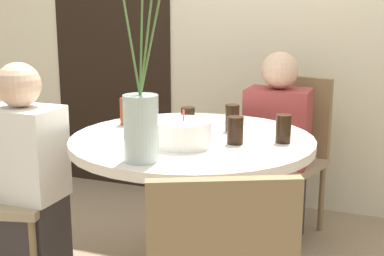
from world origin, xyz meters
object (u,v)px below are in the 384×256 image
at_px(drink_glass_2, 128,111).
at_px(flower_vase, 140,112).
at_px(drink_glass_3, 232,118).
at_px(person_guest, 26,185).
at_px(drink_glass_4, 235,130).
at_px(drink_glass_0, 188,120).
at_px(drink_glass_1, 283,129).
at_px(person_woman, 277,154).
at_px(chair_near_front, 290,146).
at_px(side_plate, 236,120).
at_px(birthday_cake, 184,133).

bearing_deg(drink_glass_2, flower_vase, -57.90).
bearing_deg(drink_glass_3, person_guest, -157.48).
relative_size(drink_glass_3, drink_glass_4, 1.07).
bearing_deg(drink_glass_0, flower_vase, -89.29).
height_order(drink_glass_1, person_woman, person_woman).
height_order(chair_near_front, side_plate, chair_near_front).
bearing_deg(chair_near_front, drink_glass_4, -77.03).
distance_m(flower_vase, person_guest, 0.85).
relative_size(side_plate, drink_glass_3, 1.43).
distance_m(chair_near_front, drink_glass_1, 0.90).
bearing_deg(person_guest, person_woman, 43.98).
relative_size(drink_glass_2, person_woman, 0.12).
bearing_deg(drink_glass_0, side_plate, 64.09).
bearing_deg(person_guest, birthday_cake, 3.04).
bearing_deg(flower_vase, side_plate, 80.14).
xyz_separation_m(flower_vase, person_guest, (-0.70, 0.21, -0.43)).
bearing_deg(drink_glass_3, side_plate, 101.56).
distance_m(side_plate, person_guest, 1.04).
distance_m(birthday_cake, drink_glass_1, 0.42).
distance_m(drink_glass_0, person_guest, 0.81).
bearing_deg(person_woman, chair_near_front, 73.40).
distance_m(birthday_cake, person_woman, 0.96).
xyz_separation_m(side_plate, drink_glass_2, (-0.46, -0.25, 0.06)).
bearing_deg(birthday_cake, person_guest, -176.96).
height_order(chair_near_front, flower_vase, flower_vase).
height_order(drink_glass_1, drink_glass_4, drink_glass_1).
xyz_separation_m(birthday_cake, drink_glass_1, (0.36, 0.20, 0.01)).
bearing_deg(chair_near_front, flower_vase, -87.00).
height_order(drink_glass_2, drink_glass_4, drink_glass_2).
bearing_deg(birthday_cake, flower_vase, -105.64).
bearing_deg(drink_glass_3, drink_glass_2, -175.09).
height_order(birthday_cake, drink_glass_0, birthday_cake).
bearing_deg(person_woman, side_plate, -109.91).
bearing_deg(flower_vase, drink_glass_0, 90.71).
relative_size(drink_glass_1, person_woman, 0.11).
bearing_deg(person_woman, drink_glass_3, -99.02).
distance_m(chair_near_front, flower_vase, 1.39).
distance_m(side_plate, drink_glass_2, 0.53).
xyz_separation_m(drink_glass_0, person_woman, (0.27, 0.65, -0.30)).
distance_m(chair_near_front, birthday_cake, 1.11).
distance_m(flower_vase, side_plate, 0.80).
height_order(birthday_cake, drink_glass_3, birthday_cake).
xyz_separation_m(drink_glass_2, drink_glass_3, (0.50, 0.04, -0.00)).
bearing_deg(side_plate, birthday_cake, -97.08).
distance_m(drink_glass_1, person_guest, 1.20).
distance_m(flower_vase, drink_glass_2, 0.63).
bearing_deg(birthday_cake, person_woman, 77.50).
distance_m(side_plate, drink_glass_3, 0.22).
distance_m(drink_glass_2, person_woman, 0.91).
relative_size(flower_vase, side_plate, 4.33).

